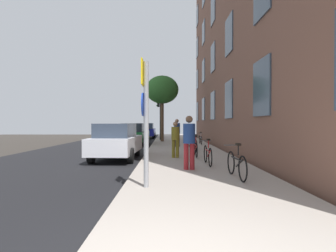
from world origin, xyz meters
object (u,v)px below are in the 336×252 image
sign_post (145,113)px  traffic_light (159,111)px  bicycle_3 (196,144)px  pedestrian_0 (189,139)px  tree_near (162,90)px  bicycle_4 (191,141)px  bicycle_1 (208,154)px  bicycle_2 (196,148)px  bicycle_5 (201,139)px  car_1 (134,134)px  car_0 (116,141)px  car_2 (146,130)px  bicycle_0 (237,164)px  pedestrian_2 (177,131)px  pedestrian_1 (175,137)px

sign_post → traffic_light: size_ratio=0.79×
bicycle_3 → pedestrian_0: 5.93m
tree_near → bicycle_4: tree_near is taller
bicycle_1 → bicycle_4: 7.20m
sign_post → bicycle_2: sign_post is taller
tree_near → bicycle_5: 5.75m
traffic_light → bicycle_3: (2.27, -9.93, -2.27)m
bicycle_3 → car_1: (-4.03, 5.53, 0.37)m
bicycle_5 → car_0: 8.77m
pedestrian_0 → car_2: bearing=98.3°
bicycle_0 → car_1: car_1 is taller
tree_near → car_2: size_ratio=1.29×
bicycle_5 → car_1: size_ratio=0.35×
bicycle_4 → sign_post: bearing=-101.1°
bicycle_5 → pedestrian_2: 2.85m
bicycle_1 → pedestrian_2: pedestrian_2 is taller
bicycle_3 → bicycle_5: size_ratio=1.05×
tree_near → bicycle_1: size_ratio=3.10×
bicycle_1 → bicycle_3: 4.80m
pedestrian_2 → bicycle_1: bearing=-83.5°
bicycle_0 → pedestrian_0: (-1.21, 1.37, 0.63)m
pedestrian_1 → car_1: bearing=108.7°
sign_post → bicycle_1: 4.24m
sign_post → bicycle_0: bearing=23.1°
car_1 → car_2: size_ratio=1.06×
pedestrian_0 → bicycle_4: bearing=84.3°
traffic_light → bicycle_0: (2.62, -17.13, -2.24)m
pedestrian_2 → car_0: 6.04m
sign_post → bicycle_1: (2.03, 3.45, -1.40)m
traffic_light → bicycle_2: bearing=-80.8°
bicycle_1 → bicycle_3: bearing=89.0°
car_1 → bicycle_3: bearing=-53.9°
bicycle_0 → car_2: bearing=100.9°
bicycle_4 → car_2: 12.40m
bicycle_0 → traffic_light: bearing=98.7°
tree_near → traffic_light: bearing=98.2°
pedestrian_0 → car_0: (-3.00, 3.25, -0.30)m
tree_near → bicycle_4: size_ratio=3.40×
tree_near → bicycle_0: (2.33, -15.08, -3.90)m
pedestrian_1 → car_0: size_ratio=0.40×
bicycle_5 → car_0: size_ratio=0.40×
bicycle_1 → pedestrian_0: (-0.77, -1.03, 0.64)m
tree_near → bicycle_2: (1.70, -10.28, -3.91)m
sign_post → pedestrian_0: 2.83m
pedestrian_1 → pedestrian_0: bearing=-83.3°
traffic_light → bicycle_1: traffic_light is taller
bicycle_3 → pedestrian_2: bearing=109.1°
bicycle_4 → bicycle_3: bearing=-89.3°
bicycle_0 → bicycle_2: size_ratio=1.05×
traffic_light → pedestrian_1: size_ratio=2.41×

